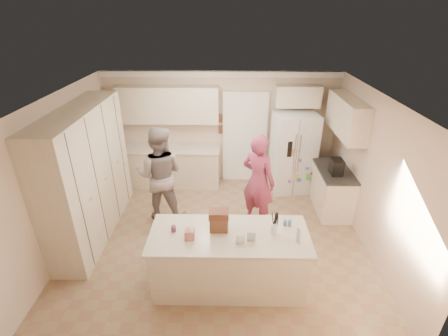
{
  "coord_description": "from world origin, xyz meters",
  "views": [
    {
      "loc": [
        0.19,
        -4.8,
        3.82
      ],
      "look_at": [
        0.1,
        0.35,
        1.25
      ],
      "focal_mm": 26.0,
      "sensor_mm": 36.0,
      "label": 1
    }
  ],
  "objects_px": {
    "utensil_crock": "(275,228)",
    "teen_girl": "(258,181)",
    "coffee_maker": "(336,167)",
    "dollhouse_body": "(219,223)",
    "tissue_box": "(190,234)",
    "teen_boy": "(160,175)",
    "island_base": "(229,260)",
    "refrigerator": "(293,153)"
  },
  "relations": [
    {
      "from": "utensil_crock",
      "to": "teen_girl",
      "type": "height_order",
      "value": "teen_girl"
    },
    {
      "from": "coffee_maker",
      "to": "dollhouse_body",
      "type": "bearing_deg",
      "value": -140.71
    },
    {
      "from": "coffee_maker",
      "to": "tissue_box",
      "type": "bearing_deg",
      "value": -142.43
    },
    {
      "from": "utensil_crock",
      "to": "tissue_box",
      "type": "height_order",
      "value": "utensil_crock"
    },
    {
      "from": "dollhouse_body",
      "to": "teen_boy",
      "type": "height_order",
      "value": "teen_boy"
    },
    {
      "from": "teen_boy",
      "to": "island_base",
      "type": "bearing_deg",
      "value": 129.92
    },
    {
      "from": "refrigerator",
      "to": "dollhouse_body",
      "type": "bearing_deg",
      "value": -126.43
    },
    {
      "from": "tissue_box",
      "to": "coffee_maker",
      "type": "bearing_deg",
      "value": 37.57
    },
    {
      "from": "island_base",
      "to": "utensil_crock",
      "type": "relative_size",
      "value": 14.67
    },
    {
      "from": "teen_girl",
      "to": "refrigerator",
      "type": "bearing_deg",
      "value": -86.52
    },
    {
      "from": "refrigerator",
      "to": "teen_girl",
      "type": "height_order",
      "value": "teen_girl"
    },
    {
      "from": "utensil_crock",
      "to": "teen_boy",
      "type": "bearing_deg",
      "value": 139.59
    },
    {
      "from": "island_base",
      "to": "dollhouse_body",
      "type": "distance_m",
      "value": 0.62
    },
    {
      "from": "refrigerator",
      "to": "coffee_maker",
      "type": "xyz_separation_m",
      "value": [
        0.64,
        -1.02,
        0.17
      ]
    },
    {
      "from": "refrigerator",
      "to": "coffee_maker",
      "type": "relative_size",
      "value": 6.0
    },
    {
      "from": "island_base",
      "to": "teen_boy",
      "type": "height_order",
      "value": "teen_boy"
    },
    {
      "from": "tissue_box",
      "to": "teen_boy",
      "type": "height_order",
      "value": "teen_boy"
    },
    {
      "from": "refrigerator",
      "to": "dollhouse_body",
      "type": "xyz_separation_m",
      "value": [
        -1.56,
        -2.82,
        0.14
      ]
    },
    {
      "from": "refrigerator",
      "to": "island_base",
      "type": "distance_m",
      "value": 3.28
    },
    {
      "from": "refrigerator",
      "to": "island_base",
      "type": "xyz_separation_m",
      "value": [
        -1.41,
        -2.92,
        -0.46
      ]
    },
    {
      "from": "tissue_box",
      "to": "dollhouse_body",
      "type": "bearing_deg",
      "value": 26.57
    },
    {
      "from": "coffee_maker",
      "to": "island_base",
      "type": "xyz_separation_m",
      "value": [
        -2.05,
        -1.9,
        -0.63
      ]
    },
    {
      "from": "teen_girl",
      "to": "coffee_maker",
      "type": "bearing_deg",
      "value": -131.12
    },
    {
      "from": "refrigerator",
      "to": "tissue_box",
      "type": "relative_size",
      "value": 12.86
    },
    {
      "from": "island_base",
      "to": "tissue_box",
      "type": "bearing_deg",
      "value": -169.7
    },
    {
      "from": "island_base",
      "to": "teen_girl",
      "type": "bearing_deg",
      "value": 71.2
    },
    {
      "from": "refrigerator",
      "to": "dollhouse_body",
      "type": "height_order",
      "value": "refrigerator"
    },
    {
      "from": "utensil_crock",
      "to": "dollhouse_body",
      "type": "distance_m",
      "value": 0.8
    },
    {
      "from": "refrigerator",
      "to": "teen_girl",
      "type": "distance_m",
      "value": 1.62
    },
    {
      "from": "refrigerator",
      "to": "teen_girl",
      "type": "relative_size",
      "value": 0.98
    },
    {
      "from": "refrigerator",
      "to": "tissue_box",
      "type": "bearing_deg",
      "value": -130.46
    },
    {
      "from": "tissue_box",
      "to": "refrigerator",
      "type": "bearing_deg",
      "value": 57.0
    },
    {
      "from": "coffee_maker",
      "to": "tissue_box",
      "type": "xyz_separation_m",
      "value": [
        -2.6,
        -2.0,
        -0.07
      ]
    },
    {
      "from": "utensil_crock",
      "to": "dollhouse_body",
      "type": "relative_size",
      "value": 0.58
    },
    {
      "from": "tissue_box",
      "to": "dollhouse_body",
      "type": "distance_m",
      "value": 0.45
    },
    {
      "from": "teen_boy",
      "to": "coffee_maker",
      "type": "bearing_deg",
      "value": -174.55
    },
    {
      "from": "tissue_box",
      "to": "dollhouse_body",
      "type": "relative_size",
      "value": 0.54
    },
    {
      "from": "refrigerator",
      "to": "teen_boy",
      "type": "xyz_separation_m",
      "value": [
        -2.73,
        -1.19,
        0.06
      ]
    },
    {
      "from": "island_base",
      "to": "tissue_box",
      "type": "xyz_separation_m",
      "value": [
        -0.55,
        -0.1,
        0.56
      ]
    },
    {
      "from": "teen_boy",
      "to": "dollhouse_body",
      "type": "bearing_deg",
      "value": 128.25
    },
    {
      "from": "dollhouse_body",
      "to": "teen_girl",
      "type": "height_order",
      "value": "teen_girl"
    },
    {
      "from": "teen_girl",
      "to": "utensil_crock",
      "type": "bearing_deg",
      "value": 130.86
    }
  ]
}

